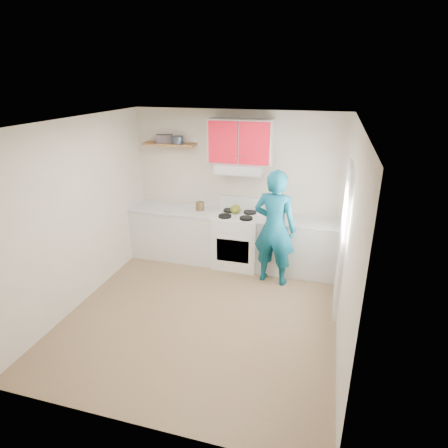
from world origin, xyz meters
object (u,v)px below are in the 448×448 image
(kettle, at_px, (235,209))
(person, at_px, (275,228))
(crock, at_px, (200,207))
(stove, at_px, (237,240))
(tin, at_px, (177,140))

(kettle, height_order, person, person)
(crock, bearing_deg, stove, -4.67)
(stove, distance_m, crock, 0.87)
(kettle, bearing_deg, person, -18.52)
(person, bearing_deg, stove, -21.45)
(crock, height_order, person, person)
(stove, height_order, tin, tin)
(tin, xyz_separation_m, person, (1.77, -0.56, -1.18))
(stove, height_order, crock, crock)
(tin, height_order, crock, tin)
(crock, bearing_deg, kettle, 0.04)
(tin, bearing_deg, kettle, -4.93)
(kettle, distance_m, crock, 0.63)
(kettle, bearing_deg, tin, -170.92)
(stove, relative_size, kettle, 4.98)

